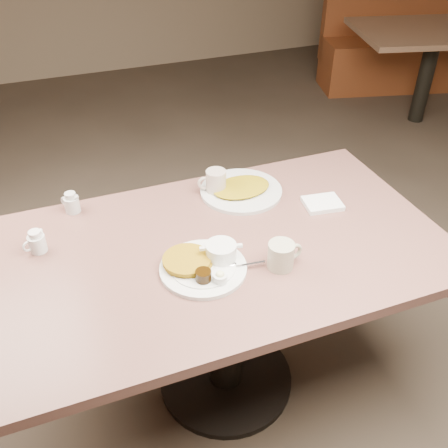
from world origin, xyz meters
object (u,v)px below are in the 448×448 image
object	(u,v)px
creamer_left	(37,242)
booth_back_right	(392,44)
coffee_mug_near	(282,255)
diner_table	(226,280)
coffee_mug_far	(215,182)
main_plate	(205,263)
hash_plate	(241,189)
creamer_right	(72,203)

from	to	relation	value
creamer_left	booth_back_right	size ratio (longest dim) A/B	0.05
creamer_left	coffee_mug_near	bearing A→B (deg)	-26.39
diner_table	coffee_mug_far	world-z (taller)	coffee_mug_far
diner_table	main_plate	xyz separation A→B (m)	(-0.11, -0.09, 0.19)
hash_plate	booth_back_right	distance (m)	3.38
main_plate	creamer_left	distance (m)	0.57
coffee_mug_far	booth_back_right	size ratio (longest dim) A/B	0.07
diner_table	coffee_mug_far	xyz separation A→B (m)	(0.08, 0.31, 0.22)
coffee_mug_near	coffee_mug_far	xyz separation A→B (m)	(-0.05, 0.48, 0.00)
diner_table	coffee_mug_near	distance (m)	0.30
creamer_right	hash_plate	xyz separation A→B (m)	(0.64, -0.10, -0.02)
coffee_mug_near	booth_back_right	xyz separation A→B (m)	(2.50, 2.75, -0.39)
diner_table	coffee_mug_far	distance (m)	0.39
coffee_mug_far	creamer_left	bearing A→B (deg)	-169.82
diner_table	creamer_right	size ratio (longest dim) A/B	18.75
diner_table	main_plate	world-z (taller)	main_plate
diner_table	main_plate	bearing A→B (deg)	-139.64
main_plate	creamer_left	world-z (taller)	creamer_left
diner_table	creamer_left	xyz separation A→B (m)	(-0.60, 0.19, 0.21)
creamer_right	hash_plate	distance (m)	0.64
diner_table	creamer_right	distance (m)	0.64
diner_table	creamer_right	world-z (taller)	creamer_right
coffee_mug_near	creamer_right	bearing A→B (deg)	136.60
hash_plate	diner_table	bearing A→B (deg)	-121.34
coffee_mug_far	hash_plate	bearing A→B (deg)	-17.19
creamer_left	diner_table	bearing A→B (deg)	-17.48
main_plate	creamer_right	distance (m)	0.60
diner_table	coffee_mug_near	size ratio (longest dim) A/B	12.15
creamer_right	main_plate	bearing A→B (deg)	-53.53
coffee_mug_far	creamer_right	bearing A→B (deg)	172.16
main_plate	creamer_left	bearing A→B (deg)	150.10
coffee_mug_far	booth_back_right	xyz separation A→B (m)	(2.55, 2.27, -0.39)
creamer_right	coffee_mug_near	bearing A→B (deg)	-43.40
hash_plate	creamer_right	bearing A→B (deg)	170.70
creamer_right	hash_plate	world-z (taller)	creamer_right
main_plate	creamer_right	world-z (taller)	creamer_right
coffee_mug_near	diner_table	bearing A→B (deg)	126.05
creamer_left	coffee_mug_far	bearing A→B (deg)	10.18
main_plate	booth_back_right	distance (m)	3.85
coffee_mug_near	creamer_left	world-z (taller)	coffee_mug_near
creamer_left	creamer_right	bearing A→B (deg)	54.76
diner_table	main_plate	distance (m)	0.24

